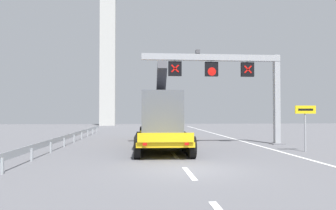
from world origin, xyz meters
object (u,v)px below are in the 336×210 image
(exit_sign_yellow, at_px, (305,118))
(bridge_pylon_distant, at_px, (108,10))
(overhead_lane_gantry, at_px, (231,73))
(heavy_haul_truck_yellow, at_px, (159,117))

(exit_sign_yellow, xyz_separation_m, bridge_pylon_distant, (-15.67, 41.99, 19.35))
(overhead_lane_gantry, distance_m, heavy_haul_truck_yellow, 6.04)
(bridge_pylon_distant, bearing_deg, overhead_lane_gantry, -71.48)
(heavy_haul_truck_yellow, height_order, exit_sign_yellow, heavy_haul_truck_yellow)
(heavy_haul_truck_yellow, xyz_separation_m, exit_sign_yellow, (8.26, -5.11, -0.01))
(overhead_lane_gantry, height_order, exit_sign_yellow, overhead_lane_gantry)
(heavy_haul_truck_yellow, bearing_deg, bridge_pylon_distant, 101.36)
(heavy_haul_truck_yellow, distance_m, exit_sign_yellow, 9.72)
(overhead_lane_gantry, bearing_deg, exit_sign_yellow, -55.61)
(bridge_pylon_distant, bearing_deg, exit_sign_yellow, -69.53)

